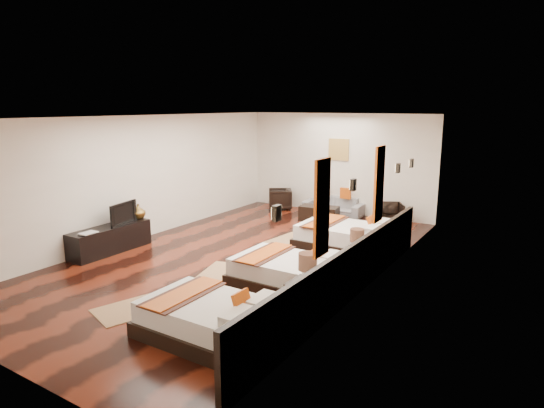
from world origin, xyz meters
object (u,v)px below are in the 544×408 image
Objects in this scene: bed_far at (350,237)px; nightstand_a at (307,296)px; bed_mid at (293,273)px; armchair_left at (280,199)px; table_plant at (323,202)px; book at (84,232)px; nightstand_b at (356,261)px; figurine at (138,211)px; coffee_table at (319,214)px; bed_near at (215,320)px; tv at (120,213)px; sofa at (334,206)px; tv_console at (110,239)px; armchair_right at (390,213)px.

nightstand_a is (0.75, -3.35, 0.07)m from bed_far.
bed_mid is 2.98× the size of armchair_left.
bed_far is 2.46m from table_plant.
bed_far is 5.40m from book.
nightstand_b reaches higher than figurine.
coffee_table is (-2.42, 5.27, -0.15)m from nightstand_a.
bed_near is 6.59m from table_plant.
tv is at bearing 170.32° from nightstand_a.
nightstand_a reaches higher than nightstand_b.
sofa is at bearing 67.92° from book.
tv_console is at bearing 90.00° from book.
book reaches higher than coffee_table.
tv_console is 0.91m from figurine.
tv_console is 5.38m from table_plant.
bed_far is 1.68m from nightstand_b.
bed_mid is 5.53m from sofa.
nightstand_b is 0.51× the size of tv_console.
tv is at bearing -159.36° from armchair_right.
armchair_left is at bearing 81.39° from book.
bed_mid is 2.42× the size of tv.
coffee_table is (-1.68, 1.92, -0.08)m from bed_far.
armchair_left is (-3.29, 2.59, 0.03)m from bed_far.
book is 1.41m from figurine.
sofa is at bearing 97.75° from table_plant.
bed_near is 5.97× the size of figurine.
nightstand_a is 7.18m from armchair_left.
book is (-4.20, -0.94, 0.31)m from bed_mid.
figurine is 1.35× the size of table_plant.
book is at bearing -115.42° from coffee_table.
tv_console is (-4.20, -2.78, -0.00)m from bed_far.
table_plant is (0.13, -0.93, 0.28)m from sofa.
nightstand_b reaches higher than table_plant.
table_plant is (-2.30, 5.24, 0.18)m from nightstand_a.
tv is at bearing 154.37° from bed_near.
tv is at bearing -120.52° from table_plant.
book reaches higher than sofa.
armchair_left is (-1.62, -0.24, 0.06)m from sofa.
tv is 2.48× the size of figurine.
armchair_left is 1.89m from table_plant.
armchair_left reaches higher than tv_console.
armchair_left is at bearing -173.92° from sofa.
tv_console is 5.51× the size of book.
bed_far is (0.00, 4.50, 0.02)m from bed_near.
bed_near reaches higher than book.
tv_console is 1.08× the size of sofa.
nightstand_b is 1.37× the size of armchair_left.
bed_mid reaches higher than sofa.
tv is 6.62m from armchair_right.
armchair_right is (-0.72, 5.95, -0.07)m from nightstand_a.
bed_near is at bearing -120.38° from armchair_right.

